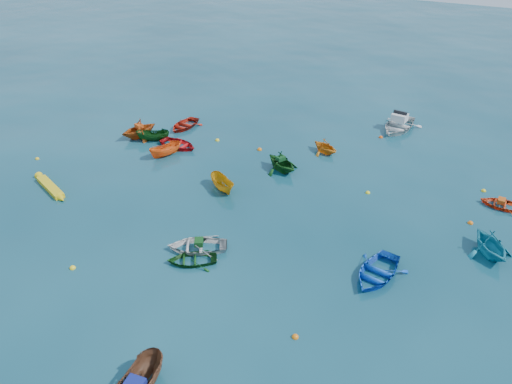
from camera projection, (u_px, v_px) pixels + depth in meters
The scene contains 30 objects.
ground at pixel (216, 237), 29.00m from camera, with size 160.00×160.00×0.00m, color #093543.
dinghy_white_near at pixel (198, 249), 28.04m from camera, with size 2.38×3.32×0.69m, color beige.
dinghy_blue_se at pixel (376, 276), 26.08m from camera, with size 2.62×3.66×0.76m, color blue.
dinghy_orange_w at pixel (140, 137), 40.83m from camera, with size 2.66×3.08×1.62m, color #BE4D11.
sampan_yellow_mid at pixel (223, 190), 33.62m from camera, with size 1.01×2.69×1.04m, color orange.
dinghy_green_e at pixel (192, 262), 27.07m from camera, with size 1.93×2.69×0.56m, color #0F4312.
dinghy_cyan_se at pixel (488, 254), 27.68m from camera, with size 2.53×2.93×1.54m, color teal.
dinghy_red_nw at pixel (178, 147), 39.19m from camera, with size 2.31×3.23×0.67m, color red.
sampan_orange_n at pixel (166, 156), 37.90m from camera, with size 1.02×2.70×1.04m, color orange.
dinghy_green_n at pixel (281, 170), 35.97m from camera, with size 2.49×2.88×1.52m, color #104513.
dinghy_red_ne at pixel (501, 207), 31.80m from camera, with size 1.92×2.69×0.56m, color red.
dinghy_red_far at pixel (184, 127), 42.44m from camera, with size 2.31×3.24×0.67m, color red.
dinghy_orange_far at pixel (325, 152), 38.40m from camera, with size 2.02×2.34×1.23m, color orange.
sampan_green_far at pixel (154, 141), 40.19m from camera, with size 1.00×2.64×1.02m, color #0F4311.
kayak_yellow at pixel (51, 189), 33.67m from camera, with size 0.62×4.11×0.42m, color gold, non-canonical shape.
motorboat_white at pixel (398, 129), 42.14m from camera, with size 3.18×4.45×1.52m, color silver.
tarp_green_a at pixel (199, 242), 27.78m from camera, with size 0.62×0.47×0.30m, color #114416.
tarp_blue_a at pixel (135, 384), 19.40m from camera, with size 0.74×0.56×0.36m, color navy.
tarp_orange_a at pixel (139, 126), 40.36m from camera, with size 0.63×0.48×0.30m, color #D64F15.
tarp_green_b at pixel (281, 158), 35.57m from camera, with size 0.62×0.47×0.30m, color #11451B.
tarp_orange_b at pixel (501, 201), 31.62m from camera, with size 0.58×0.44×0.28m, color #C14E13.
buoy_ye_a at pixel (73, 268), 26.61m from camera, with size 0.33×0.33×0.33m, color yellow.
buoy_or_b at pixel (295, 337), 22.50m from camera, with size 0.32×0.32×0.32m, color orange.
buoy_ye_b at pixel (37, 159), 37.44m from camera, with size 0.30×0.30×0.30m, color yellow.
buoy_or_c at pixel (260, 150), 38.76m from camera, with size 0.37×0.37×0.37m, color orange.
buoy_ye_c at pixel (368, 193), 33.23m from camera, with size 0.31×0.31×0.31m, color yellow.
buoy_or_d at pixel (470, 223), 30.20m from camera, with size 0.34×0.34×0.34m, color orange.
buoy_ye_d at pixel (217, 141), 40.21m from camera, with size 0.34×0.34×0.34m, color yellow.
buoy_or_e at pixel (381, 138), 40.69m from camera, with size 0.33×0.33×0.33m, color #F7510D.
buoy_ye_e at pixel (484, 191), 33.44m from camera, with size 0.32×0.32×0.32m, color yellow.
Camera 1 is at (13.04, -19.63, 17.27)m, focal length 35.00 mm.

